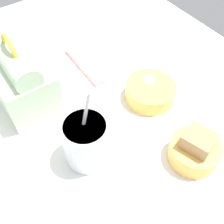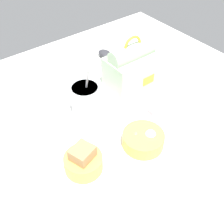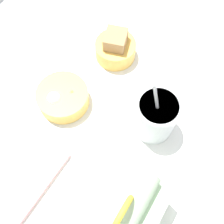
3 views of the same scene
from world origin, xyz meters
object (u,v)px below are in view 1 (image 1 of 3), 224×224
at_px(soup_cup, 86,141).
at_px(chopstick_case, 83,65).
at_px(bento_bowl_sandwich, 195,150).
at_px(bento_bowl_snacks, 150,91).
at_px(lunch_bag, 20,79).

distance_m(soup_cup, chopstick_case, 0.30).
distance_m(bento_bowl_sandwich, bento_bowl_snacks, 0.20).
xyz_separation_m(bento_bowl_sandwich, bento_bowl_snacks, (0.19, -0.04, -0.01)).
bearing_deg(bento_bowl_snacks, chopstick_case, 22.29).
height_order(lunch_bag, bento_bowl_snacks, lunch_bag).
relative_size(bento_bowl_snacks, chopstick_case, 0.70).
bearing_deg(bento_bowl_snacks, lunch_bag, 56.27).
xyz_separation_m(soup_cup, chopstick_case, (0.26, -0.14, -0.05)).
xyz_separation_m(lunch_bag, soup_cup, (-0.24, -0.04, -0.02)).
height_order(bento_bowl_sandwich, bento_bowl_snacks, bento_bowl_sandwich).
height_order(soup_cup, bento_bowl_snacks, soup_cup).
xyz_separation_m(bento_bowl_snacks, chopstick_case, (0.20, 0.08, -0.02)).
relative_size(soup_cup, chopstick_case, 1.03).
xyz_separation_m(lunch_bag, bento_bowl_snacks, (-0.18, -0.27, -0.05)).
height_order(lunch_bag, soup_cup, lunch_bag).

